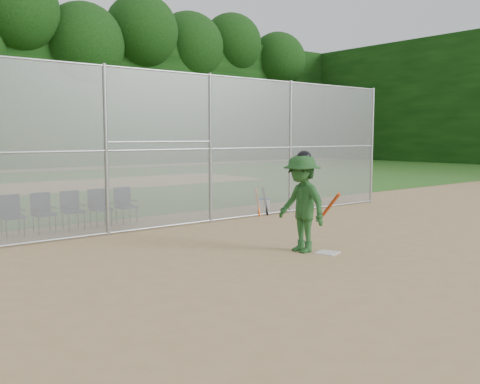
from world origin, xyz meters
TOP-DOWN VIEW (x-y plane):
  - ground at (0.00, 0.00)m, footprint 100.00×100.00m
  - grass_strip at (0.00, 18.00)m, footprint 100.00×100.00m
  - dirt_patch_far at (0.00, 18.00)m, footprint 24.00×24.00m
  - backstop_fence at (0.00, 5.00)m, footprint 16.09×0.09m
  - treeline at (0.00, 20.00)m, footprint 81.00×60.00m
  - home_plate at (0.55, 0.39)m, footprint 0.51×0.51m
  - batter_at_plate at (0.24, 0.83)m, footprint 0.95×1.41m
  - water_cooler at (3.38, 5.47)m, footprint 0.36×0.36m
  - spare_bats at (2.90, 5.06)m, footprint 0.36×0.29m
  - chair_3 at (-3.79, 6.29)m, footprint 0.54×0.52m
  - chair_4 at (-3.05, 6.29)m, footprint 0.54×0.52m
  - chair_5 at (-2.32, 6.29)m, footprint 0.54×0.52m
  - chair_6 at (-1.59, 6.29)m, footprint 0.54×0.52m
  - chair_7 at (-0.85, 6.29)m, footprint 0.54×0.52m

SIDE VIEW (x-z plane):
  - ground at x=0.00m, z-range 0.00..0.00m
  - grass_strip at x=0.00m, z-range 0.01..0.01m
  - dirt_patch_far at x=0.00m, z-range 0.01..0.01m
  - home_plate at x=0.55m, z-range 0.00..0.02m
  - water_cooler at x=3.38m, z-range 0.00..0.46m
  - spare_bats at x=2.90m, z-range 0.00..0.84m
  - chair_3 at x=-3.79m, z-range 0.00..0.96m
  - chair_4 at x=-3.05m, z-range 0.00..0.96m
  - chair_5 at x=-2.32m, z-range 0.00..0.96m
  - chair_6 at x=-1.59m, z-range 0.00..0.96m
  - chair_7 at x=-0.85m, z-range 0.00..0.96m
  - batter_at_plate at x=0.24m, z-range -0.03..2.02m
  - backstop_fence at x=0.00m, z-range 0.07..4.07m
  - treeline at x=0.00m, z-range 0.00..11.00m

